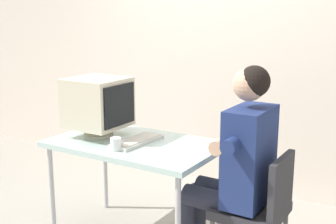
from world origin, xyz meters
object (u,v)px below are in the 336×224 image
object	(u,v)px
office_chair	(259,206)
person_seated	(235,162)
desk	(135,149)
keyboard	(137,141)
desk_mug	(116,144)
crt_monitor	(98,103)

from	to	relation	value
office_chair	person_seated	xyz separation A→B (m)	(-0.17, 0.00, 0.26)
desk	keyboard	distance (m)	0.08
desk	person_seated	xyz separation A→B (m)	(0.76, 0.02, 0.04)
desk	person_seated	distance (m)	0.77
office_chair	desk_mug	xyz separation A→B (m)	(-0.92, -0.25, 0.32)
person_seated	keyboard	bearing A→B (deg)	-177.29
keyboard	desk_mug	bearing A→B (deg)	-94.90
person_seated	desk_mug	size ratio (longest dim) A/B	15.33
keyboard	desk_mug	size ratio (longest dim) A/B	5.01
desk	crt_monitor	distance (m)	0.44
crt_monitor	office_chair	xyz separation A→B (m)	(1.25, 0.03, -0.52)
crt_monitor	keyboard	size ratio (longest dim) A/B	0.99
desk	crt_monitor	size ratio (longest dim) A/B	2.75
desk_mug	office_chair	bearing A→B (deg)	14.92
desk	office_chair	xyz separation A→B (m)	(0.93, 0.02, -0.22)
crt_monitor	person_seated	distance (m)	1.11
desk_mug	crt_monitor	bearing A→B (deg)	147.04
desk_mug	keyboard	bearing A→B (deg)	85.10
desk	crt_monitor	xyz separation A→B (m)	(-0.32, -0.01, 0.31)
desk	person_seated	world-z (taller)	person_seated
crt_monitor	office_chair	bearing A→B (deg)	1.49
person_seated	desk_mug	world-z (taller)	person_seated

